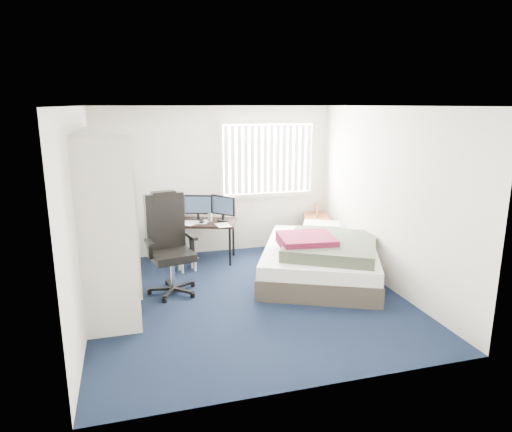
{
  "coord_description": "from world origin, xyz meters",
  "views": [
    {
      "loc": [
        -1.44,
        -5.5,
        2.52
      ],
      "look_at": [
        0.22,
        0.4,
        1.02
      ],
      "focal_mm": 32.0,
      "sensor_mm": 36.0,
      "label": 1
    }
  ],
  "objects_px": {
    "office_chair": "(170,254)",
    "bed": "(321,257)",
    "desk": "(195,218)",
    "nightstand": "(316,218)"
  },
  "relations": [
    {
      "from": "office_chair",
      "to": "bed",
      "type": "relative_size",
      "value": 0.51
    },
    {
      "from": "office_chair",
      "to": "bed",
      "type": "height_order",
      "value": "office_chair"
    },
    {
      "from": "desk",
      "to": "office_chair",
      "type": "relative_size",
      "value": 1.06
    },
    {
      "from": "desk",
      "to": "nightstand",
      "type": "height_order",
      "value": "desk"
    },
    {
      "from": "nightstand",
      "to": "desk",
      "type": "bearing_deg",
      "value": -177.51
    },
    {
      "from": "office_chair",
      "to": "nightstand",
      "type": "relative_size",
      "value": 1.43
    },
    {
      "from": "desk",
      "to": "bed",
      "type": "relative_size",
      "value": 0.55
    },
    {
      "from": "desk",
      "to": "office_chair",
      "type": "bearing_deg",
      "value": -113.33
    },
    {
      "from": "nightstand",
      "to": "bed",
      "type": "relative_size",
      "value": 0.36
    },
    {
      "from": "nightstand",
      "to": "bed",
      "type": "distance_m",
      "value": 1.5
    }
  ]
}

